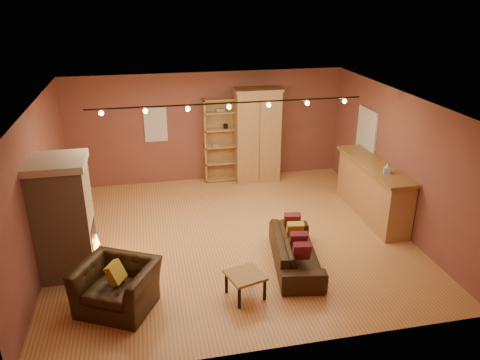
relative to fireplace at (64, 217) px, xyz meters
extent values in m
plane|color=#AF763E|center=(3.04, 0.60, -1.06)|extent=(7.00, 7.00, 0.00)
plane|color=brown|center=(3.04, 0.60, 1.74)|extent=(7.00, 7.00, 0.00)
cube|color=brown|center=(3.04, 3.85, 0.34)|extent=(7.00, 0.02, 2.80)
cube|color=brown|center=(-0.46, 0.60, 0.34)|extent=(0.02, 6.50, 2.80)
cube|color=brown|center=(6.54, 0.60, 0.34)|extent=(0.02, 6.50, 2.80)
cube|color=tan|center=(-0.01, 0.00, -0.06)|extent=(0.90, 0.90, 2.00)
cube|color=beige|center=(-0.01, 0.00, 1.00)|extent=(0.98, 0.98, 0.12)
cube|color=black|center=(0.40, 0.00, -0.46)|extent=(0.10, 0.65, 0.55)
cone|color=orange|center=(0.46, 0.00, -0.58)|extent=(0.10, 0.10, 0.22)
cube|color=silver|center=(1.74, 3.83, 0.49)|extent=(0.56, 0.04, 0.86)
cube|color=tan|center=(3.36, 3.83, 0.03)|extent=(0.89, 0.04, 2.17)
cube|color=tan|center=(2.94, 3.68, 0.03)|extent=(0.04, 0.35, 2.17)
cube|color=tan|center=(3.78, 3.68, 0.03)|extent=(0.04, 0.35, 2.17)
cube|color=gray|center=(3.21, 3.68, -0.09)|extent=(0.18, 0.12, 0.05)
cube|color=black|center=(3.48, 3.68, 0.39)|extent=(0.10, 0.10, 0.12)
cube|color=tan|center=(3.36, 3.68, -1.02)|extent=(0.89, 0.35, 0.04)
cube|color=tan|center=(3.36, 3.68, -0.57)|extent=(0.89, 0.35, 0.03)
cube|color=tan|center=(3.36, 3.68, -0.12)|extent=(0.89, 0.35, 0.03)
cube|color=tan|center=(3.36, 3.68, 0.32)|extent=(0.89, 0.35, 0.04)
cube|color=tan|center=(3.36, 3.68, 0.77)|extent=(0.89, 0.35, 0.04)
cube|color=tan|center=(3.36, 3.68, 1.09)|extent=(0.89, 0.35, 0.04)
cube|color=tan|center=(4.27, 3.54, 0.12)|extent=(1.13, 0.61, 2.36)
cube|color=olive|center=(4.27, 3.24, 0.12)|extent=(0.02, 0.01, 2.26)
cube|color=tan|center=(4.27, 3.54, 1.33)|extent=(1.19, 0.67, 0.06)
cube|color=tan|center=(6.24, 0.93, -0.47)|extent=(0.56, 2.45, 1.17)
cube|color=olive|center=(6.24, 0.93, 0.14)|extent=(0.68, 2.57, 0.06)
cube|color=#87B3D8|center=(6.19, 0.37, 0.23)|extent=(0.16, 0.16, 0.12)
cone|color=white|center=(6.19, 0.37, 0.34)|extent=(0.08, 0.08, 0.10)
cube|color=silver|center=(6.51, 2.00, 0.59)|extent=(0.05, 0.90, 1.00)
imported|color=black|center=(3.98, -0.64, -0.68)|extent=(0.87, 2.02, 0.76)
cube|color=maroon|center=(3.89, -1.19, -0.45)|extent=(0.33, 0.27, 0.36)
cube|color=maroon|center=(3.95, -0.83, -0.45)|extent=(0.33, 0.27, 0.36)
cube|color=gold|center=(4.01, -0.46, -0.45)|extent=(0.33, 0.27, 0.36)
cube|color=maroon|center=(4.07, -0.10, -0.45)|extent=(0.33, 0.27, 0.36)
imported|color=black|center=(0.86, -1.23, -0.56)|extent=(1.37, 1.19, 1.01)
cube|color=gold|center=(0.86, -1.23, -0.43)|extent=(0.35, 0.37, 0.34)
cube|color=olive|center=(2.88, -1.38, -0.66)|extent=(0.68, 0.68, 0.05)
cube|color=black|center=(2.65, -1.61, -0.88)|extent=(0.05, 0.05, 0.37)
cube|color=black|center=(3.11, -1.61, -0.88)|extent=(0.05, 0.05, 0.37)
cube|color=black|center=(2.65, -1.15, -0.88)|extent=(0.05, 0.05, 0.37)
cube|color=black|center=(3.11, -1.15, -0.88)|extent=(0.05, 0.05, 0.37)
cylinder|color=black|center=(3.04, 0.80, 1.66)|extent=(5.20, 0.03, 0.03)
sphere|color=#FFD88C|center=(0.74, 0.80, 1.59)|extent=(0.09, 0.09, 0.09)
sphere|color=#FFD88C|center=(1.51, 0.80, 1.59)|extent=(0.09, 0.09, 0.09)
sphere|color=#FFD88C|center=(2.27, 0.80, 1.59)|extent=(0.09, 0.09, 0.09)
sphere|color=#FFD88C|center=(3.04, 0.80, 1.59)|extent=(0.09, 0.09, 0.09)
sphere|color=#FFD88C|center=(3.81, 0.80, 1.59)|extent=(0.09, 0.09, 0.09)
sphere|color=#FFD88C|center=(4.57, 0.80, 1.59)|extent=(0.09, 0.09, 0.09)
sphere|color=#FFD88C|center=(5.34, 0.80, 1.59)|extent=(0.09, 0.09, 0.09)
camera|label=1|loc=(1.48, -7.62, 3.64)|focal=35.00mm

